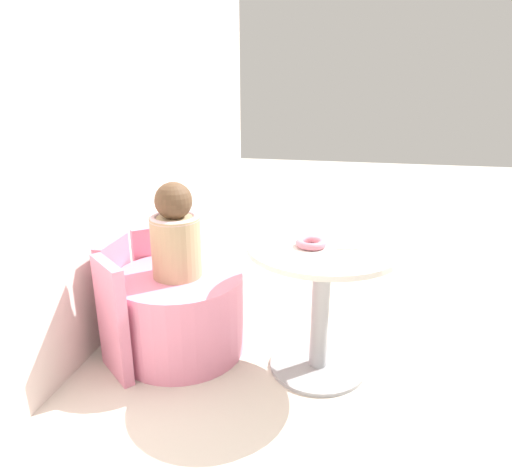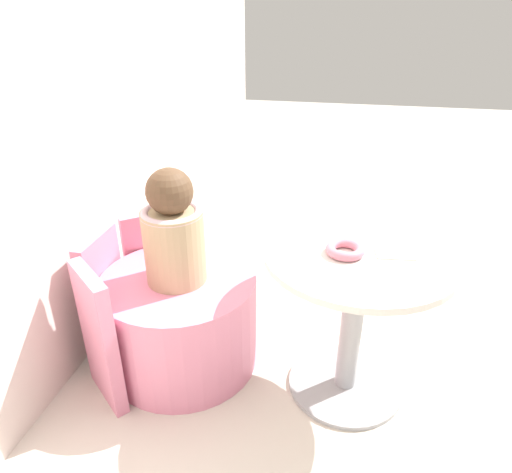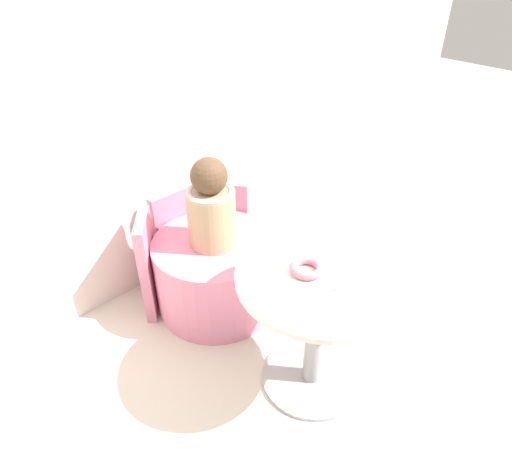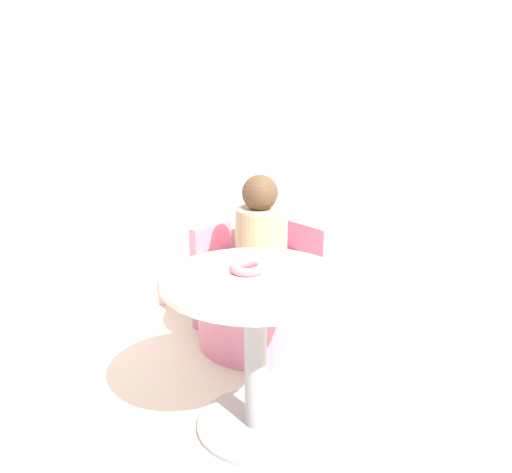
% 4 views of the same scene
% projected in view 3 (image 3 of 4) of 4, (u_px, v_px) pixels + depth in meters
% --- Properties ---
extents(ground_plane, '(12.00, 12.00, 0.00)m').
position_uv_depth(ground_plane, '(313.00, 370.00, 2.15)').
color(ground_plane, beige).
extents(back_wall, '(6.00, 0.06, 2.40)m').
position_uv_depth(back_wall, '(145.00, 62.00, 2.13)').
color(back_wall, silver).
rests_on(back_wall, ground_plane).
extents(round_table, '(0.67, 0.67, 0.63)m').
position_uv_depth(round_table, '(318.00, 311.00, 1.87)').
color(round_table, '#99999E').
rests_on(round_table, ground_plane).
extents(tub_chair, '(0.63, 0.63, 0.41)m').
position_uv_depth(tub_chair, '(215.00, 274.00, 2.42)').
color(tub_chair, pink).
rests_on(tub_chair, ground_plane).
extents(booth_backrest, '(0.74, 0.27, 0.56)m').
position_uv_depth(booth_backrest, '(184.00, 241.00, 2.53)').
color(booth_backrest, pink).
rests_on(booth_backrest, ground_plane).
extents(child_figure, '(0.24, 0.24, 0.46)m').
position_uv_depth(child_figure, '(211.00, 207.00, 2.18)').
color(child_figure, tan).
rests_on(child_figure, tub_chair).
extents(donut, '(0.13, 0.13, 0.03)m').
position_uv_depth(donut, '(307.00, 268.00, 1.76)').
color(donut, pink).
rests_on(donut, round_table).
extents(paper_napkin, '(0.15, 0.15, 0.01)m').
position_uv_depth(paper_napkin, '(351.00, 284.00, 1.70)').
color(paper_napkin, white).
rests_on(paper_napkin, round_table).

